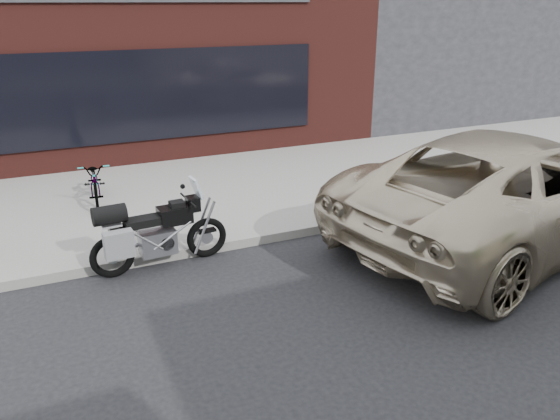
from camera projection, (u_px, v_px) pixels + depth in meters
ground at (437, 391)px, 5.51m from camera, size 120.00×120.00×0.00m
near_sidewalk at (220, 184)px, 11.45m from camera, size 44.00×6.00×0.15m
storefront at (77, 53)px, 15.87m from camera, size 14.00×10.07×4.50m
neighbour_building at (416, 20)px, 20.16m from camera, size 10.00×10.00×6.00m
motorcycle at (151, 234)px, 7.83m from camera, size 2.05×0.76×1.30m
minivan at (513, 188)px, 8.73m from camera, size 6.86×4.21×1.77m
bicycle_front at (95, 181)px, 10.11m from camera, size 0.66×1.58×0.81m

